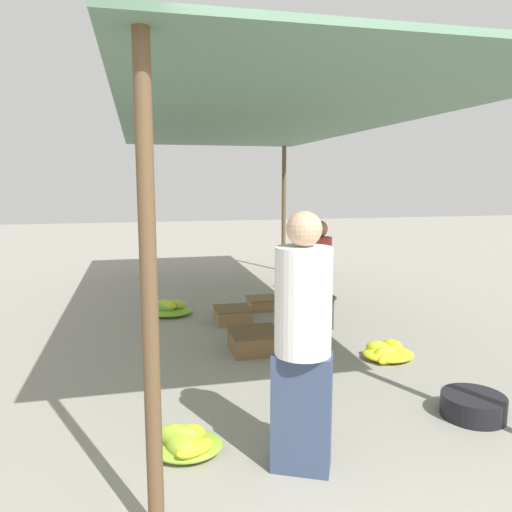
% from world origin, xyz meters
% --- Properties ---
extents(canopy_post_front_left, '(0.08, 0.08, 2.43)m').
position_xyz_m(canopy_post_front_left, '(-1.36, 0.30, 1.21)').
color(canopy_post_front_left, brown).
rests_on(canopy_post_front_left, ground).
extents(canopy_post_back_left, '(0.08, 0.08, 2.43)m').
position_xyz_m(canopy_post_back_left, '(-1.36, 7.32, 1.21)').
color(canopy_post_back_left, brown).
rests_on(canopy_post_back_left, ground).
extents(canopy_post_back_right, '(0.08, 0.08, 2.43)m').
position_xyz_m(canopy_post_back_right, '(1.36, 7.32, 1.21)').
color(canopy_post_back_right, brown).
rests_on(canopy_post_back_right, ground).
extents(canopy_tarp, '(3.13, 7.42, 0.04)m').
position_xyz_m(canopy_tarp, '(0.00, 3.81, 2.45)').
color(canopy_tarp, '#567A60').
rests_on(canopy_tarp, canopy_post_front_left).
extents(vendor_foreground, '(0.45, 0.45, 1.60)m').
position_xyz_m(vendor_foreground, '(-0.47, 0.71, 0.83)').
color(vendor_foreground, '#384766').
rests_on(vendor_foreground, ground).
extents(stool, '(0.34, 0.34, 0.40)m').
position_xyz_m(stool, '(0.69, 3.55, 0.33)').
color(stool, '#4C4C4C').
rests_on(stool, ground).
extents(vendor_seated, '(0.45, 0.45, 1.30)m').
position_xyz_m(vendor_seated, '(0.71, 3.56, 0.68)').
color(vendor_seated, '#4C4238').
rests_on(vendor_seated, ground).
extents(basin_black, '(0.47, 0.47, 0.17)m').
position_xyz_m(basin_black, '(1.02, 1.07, 0.08)').
color(basin_black, black).
rests_on(basin_black, ground).
extents(banana_pile_left_0, '(0.56, 0.55, 0.22)m').
position_xyz_m(banana_pile_left_0, '(-1.04, 4.52, 0.09)').
color(banana_pile_left_0, '#BDD02A').
rests_on(banana_pile_left_0, ground).
extents(banana_pile_left_1, '(0.46, 0.45, 0.24)m').
position_xyz_m(banana_pile_left_1, '(-1.15, 1.01, 0.09)').
color(banana_pile_left_1, yellow).
rests_on(banana_pile_left_1, ground).
extents(banana_pile_right_0, '(0.51, 0.50, 0.17)m').
position_xyz_m(banana_pile_right_0, '(0.98, 2.35, 0.06)').
color(banana_pile_right_0, '#C5D329').
rests_on(banana_pile_right_0, ground).
extents(banana_pile_right_1, '(0.49, 0.37, 0.29)m').
position_xyz_m(banana_pile_right_1, '(1.05, 5.85, 0.12)').
color(banana_pile_right_1, yellow).
rests_on(banana_pile_right_1, ground).
extents(banana_pile_right_2, '(0.63, 0.63, 0.25)m').
position_xyz_m(banana_pile_right_2, '(1.04, 4.85, 0.08)').
color(banana_pile_right_2, yellow).
rests_on(banana_pile_right_2, ground).
extents(crate_near, '(0.44, 0.44, 0.19)m').
position_xyz_m(crate_near, '(-0.28, 3.98, 0.10)').
color(crate_near, olive).
rests_on(crate_near, ground).
extents(crate_mid, '(0.51, 0.51, 0.22)m').
position_xyz_m(crate_mid, '(-0.26, 2.88, 0.11)').
color(crate_mid, brown).
rests_on(crate_mid, ground).
extents(crate_far, '(0.41, 0.41, 0.16)m').
position_xyz_m(crate_far, '(0.24, 4.54, 0.08)').
color(crate_far, '#9E7A4C').
rests_on(crate_far, ground).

